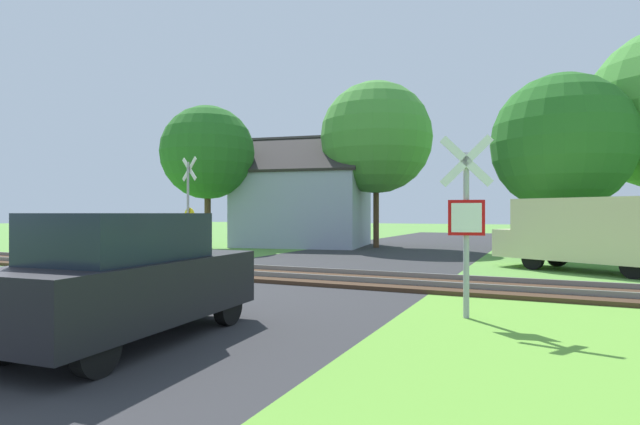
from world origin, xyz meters
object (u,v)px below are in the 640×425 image
(tree_center, at_px, (376,138))
(mail_truck, at_px, (585,231))
(stop_sign_near, at_px, (466,217))
(tree_right, at_px, (562,143))
(tree_left, at_px, (208,153))
(parked_car, at_px, (130,278))
(crossing_sign_far, at_px, (189,205))
(house, at_px, (304,206))

(tree_center, distance_m, mail_truck, 12.60)
(tree_center, bearing_deg, stop_sign_near, -67.07)
(stop_sign_near, distance_m, tree_right, 12.89)
(tree_left, height_order, parked_car, tree_left)
(crossing_sign_far, height_order, parked_car, crossing_sign_far)
(house, height_order, mail_truck, house)
(crossing_sign_far, xyz_separation_m, house, (-0.20, 9.91, 0.09))
(tree_right, relative_size, mail_truck, 1.36)
(crossing_sign_far, xyz_separation_m, tree_left, (-3.89, 6.27, 2.81))
(house, distance_m, parked_car, 20.55)
(tree_right, bearing_deg, mail_truck, -82.43)
(tree_right, xyz_separation_m, parked_car, (-5.80, -15.98, -3.57))
(crossing_sign_far, xyz_separation_m, parked_car, (6.66, -9.42, -1.18))
(mail_truck, bearing_deg, house, 88.52)
(tree_right, distance_m, mail_truck, 5.14)
(crossing_sign_far, height_order, house, house)
(stop_sign_near, bearing_deg, mail_truck, -115.99)
(tree_center, bearing_deg, tree_left, -153.82)
(stop_sign_near, xyz_separation_m, tree_right, (1.80, 12.46, 2.75))
(mail_truck, distance_m, parked_car, 13.58)
(stop_sign_near, distance_m, tree_center, 17.81)
(stop_sign_near, height_order, tree_left, tree_left)
(tree_left, relative_size, mail_truck, 1.40)
(house, xyz_separation_m, tree_right, (12.66, -3.35, 2.30))
(tree_left, bearing_deg, house, 44.69)
(tree_center, bearing_deg, parked_car, -81.92)
(parked_car, bearing_deg, crossing_sign_far, 121.54)
(stop_sign_near, xyz_separation_m, crossing_sign_far, (-10.65, 5.90, 0.36))
(house, relative_size, parked_car, 1.88)
(crossing_sign_far, bearing_deg, house, 108.04)
(mail_truck, bearing_deg, crossing_sign_far, 128.84)
(tree_right, bearing_deg, crossing_sign_far, -152.22)
(stop_sign_near, xyz_separation_m, mail_truck, (2.33, 8.49, -0.47))
(tree_left, xyz_separation_m, parked_car, (10.55, -15.69, -3.98))
(tree_right, height_order, mail_truck, tree_right)
(stop_sign_near, bearing_deg, tree_right, -108.87)
(tree_left, relative_size, parked_car, 1.77)
(tree_right, distance_m, tree_center, 9.35)
(tree_left, distance_m, tree_center, 8.70)
(crossing_sign_far, xyz_separation_m, tree_right, (12.46, 6.56, 2.39))
(stop_sign_near, relative_size, parked_car, 0.76)
(crossing_sign_far, relative_size, parked_car, 0.94)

